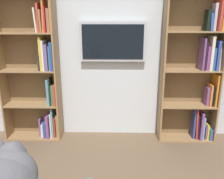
{
  "coord_description": "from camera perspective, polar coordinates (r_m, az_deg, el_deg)",
  "views": [
    {
      "loc": [
        -0.11,
        1.12,
        1.67
      ],
      "look_at": [
        -0.06,
        -1.12,
        1.02
      ],
      "focal_mm": 37.09,
      "sensor_mm": 36.0,
      "label": 1
    }
  ],
  "objects": [
    {
      "name": "bookshelf_right",
      "position": [
        3.44,
        -17.92,
        4.12
      ],
      "size": [
        0.8,
        0.28,
        2.05
      ],
      "color": "#937047",
      "rests_on": "ground"
    },
    {
      "name": "wall_mounted_tv",
      "position": [
        3.28,
        0.19,
        11.67
      ],
      "size": [
        0.92,
        0.07,
        0.54
      ],
      "color": "#B7B7BC"
    },
    {
      "name": "bookshelf_left",
      "position": [
        3.43,
        20.31,
        4.21
      ],
      "size": [
        0.8,
        0.28,
        2.08
      ],
      "color": "#937047",
      "rests_on": "ground"
    },
    {
      "name": "wall_back",
      "position": [
        3.37,
        -0.56,
        10.72
      ],
      "size": [
        4.52,
        0.06,
        2.7
      ],
      "primitive_type": "cube",
      "color": "silver",
      "rests_on": "ground"
    }
  ]
}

